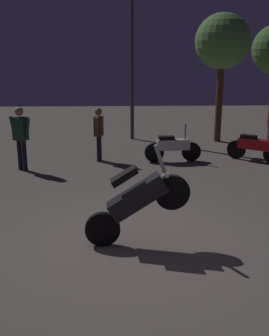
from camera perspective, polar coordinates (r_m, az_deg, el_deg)
name	(u,v)px	position (r m, az deg, el deg)	size (l,w,h in m)	color
ground_plane	(136,240)	(6.66, 0.25, -10.24)	(40.00, 40.00, 0.00)	#605951
motorcycle_black_foreground	(137,200)	(6.22, 0.35, -4.68)	(1.66, 0.34, 1.63)	black
motorcycle_white_parked_left	(173,147)	(11.59, 5.52, 3.04)	(1.66, 0.36, 1.11)	black
motorcycle_red_parked_right	(255,147)	(12.10, 16.86, 2.97)	(1.37, 1.10, 1.11)	black
person_rider_beside	(99,130)	(11.57, -5.16, 5.45)	(0.28, 0.66, 1.56)	black
person_bystander_far	(20,133)	(10.93, -16.06, 4.87)	(0.64, 0.37, 1.70)	black
streetlamp_near	(132,48)	(14.77, -0.35, 16.87)	(0.36, 0.36, 5.23)	#38383D
tree_left_bg	(222,43)	(14.65, 12.51, 17.17)	(1.89, 1.89, 4.46)	#4C331E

